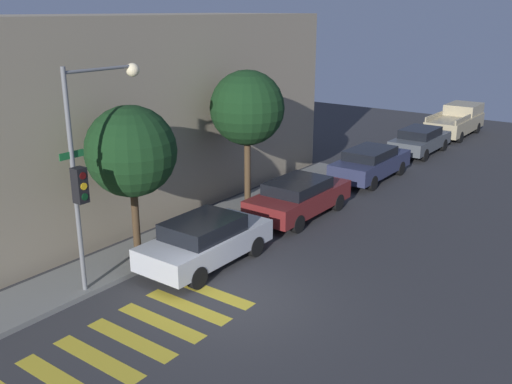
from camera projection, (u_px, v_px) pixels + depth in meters
name	position (u px, v px, depth m)	size (l,w,h in m)	color
ground_plane	(234.00, 302.00, 14.68)	(60.00, 60.00, 0.00)	#333335
sidewalk	(126.00, 259.00, 17.01)	(26.00, 1.90, 0.14)	slate
building_row	(28.00, 129.00, 18.42)	(26.00, 6.00, 7.01)	gray
crosswalk	(131.00, 340.00, 13.00)	(6.10, 2.60, 0.00)	gold
traffic_light_pole	(90.00, 154.00, 14.30)	(2.66, 0.56, 5.92)	slate
sedan_near_corner	(205.00, 240.00, 16.62)	(4.23, 1.86, 1.44)	#B7BABF
sedan_middle	(299.00, 197.00, 20.51)	(4.50, 1.87, 1.40)	maroon
sedan_far_end	(370.00, 163.00, 25.00)	(4.66, 1.81, 1.42)	#2D3351
sedan_tail_of_row	(420.00, 140.00, 29.49)	(4.42, 1.77, 1.36)	#4C5156
pickup_truck	(457.00, 121.00, 33.88)	(5.24, 1.95, 1.73)	tan
tree_near_corner	(131.00, 152.00, 16.16)	(2.62, 2.62, 4.66)	#42301E
tree_midblock	(247.00, 108.00, 20.16)	(2.66, 2.66, 5.20)	#4C3823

